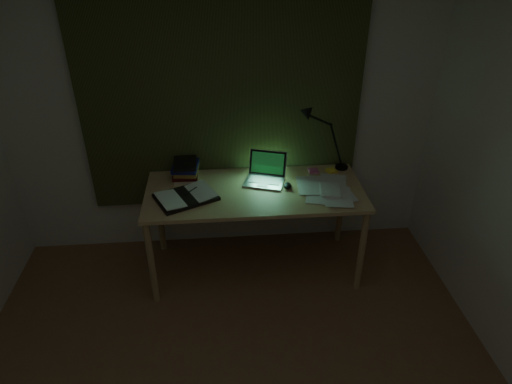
% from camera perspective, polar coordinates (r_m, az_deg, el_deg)
% --- Properties ---
extents(wall_back, '(3.50, 0.00, 2.50)m').
position_cam_1_polar(wall_back, '(3.71, -4.25, 10.09)').
color(wall_back, silver).
rests_on(wall_back, ground).
extents(curtain, '(2.20, 0.06, 2.00)m').
position_cam_1_polar(curtain, '(3.61, -4.36, 12.84)').
color(curtain, '#272E17').
rests_on(curtain, wall_back).
extents(desk, '(1.68, 0.74, 0.77)m').
position_cam_1_polar(desk, '(3.73, -0.16, -4.80)').
color(desk, tan).
rests_on(desk, floor).
extents(laptop, '(0.39, 0.42, 0.22)m').
position_cam_1_polar(laptop, '(3.56, 1.04, 2.65)').
color(laptop, silver).
rests_on(laptop, desk).
extents(open_textbook, '(0.52, 0.46, 0.04)m').
position_cam_1_polar(open_textbook, '(3.44, -8.75, -0.55)').
color(open_textbook, white).
rests_on(open_textbook, desk).
extents(book_stack, '(0.22, 0.25, 0.16)m').
position_cam_1_polar(book_stack, '(3.69, -8.74, 2.78)').
color(book_stack, white).
rests_on(book_stack, desk).
extents(loose_papers, '(0.37, 0.38, 0.02)m').
position_cam_1_polar(loose_papers, '(3.55, 8.41, 0.30)').
color(loose_papers, silver).
rests_on(loose_papers, desk).
extents(mouse, '(0.07, 0.10, 0.03)m').
position_cam_1_polar(mouse, '(3.55, 3.95, 0.78)').
color(mouse, black).
rests_on(mouse, desk).
extents(sticky_yellow, '(0.10, 0.10, 0.02)m').
position_cam_1_polar(sticky_yellow, '(3.83, 9.42, 2.64)').
color(sticky_yellow, yellow).
rests_on(sticky_yellow, desk).
extents(sticky_pink, '(0.08, 0.08, 0.02)m').
position_cam_1_polar(sticky_pink, '(3.81, 7.19, 2.66)').
color(sticky_pink, '#CF508E').
rests_on(sticky_pink, desk).
extents(desk_lamp, '(0.43, 0.36, 0.57)m').
position_cam_1_polar(desk_lamp, '(3.78, 11.03, 6.74)').
color(desk_lamp, black).
rests_on(desk_lamp, desk).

